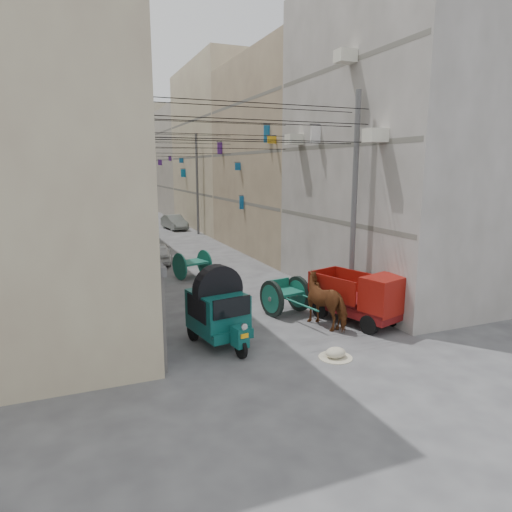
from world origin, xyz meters
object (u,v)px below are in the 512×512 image
tonga_cart (285,295)px  second_cart (192,264)px  horse (328,300)px  distant_car_white (158,253)px  feed_sack (336,353)px  distant_car_green (119,213)px  auto_rickshaw (218,309)px  distant_car_grey (174,222)px  mini_truck (365,300)px

tonga_cart → second_cart: (-1.80, 6.81, 0.00)m
horse → distant_car_white: (-3.50, 12.69, -0.29)m
horse → distant_car_white: bearing=-91.2°
second_cart → distant_car_white: bearing=85.5°
tonga_cart → feed_sack: (-0.42, -4.18, -0.54)m
feed_sack → distant_car_green: distant_car_green is taller
tonga_cart → distant_car_green: distant_car_green is taller
feed_sack → horse: horse is taller
auto_rickshaw → distant_car_grey: (4.39, 26.85, -0.48)m
auto_rickshaw → feed_sack: auto_rickshaw is taller
tonga_cart → distant_car_white: (-2.72, 11.00, -0.10)m
tonga_cart → distant_car_green: (-2.44, 35.47, -0.03)m
horse → tonga_cart: bearing=-81.8°
horse → distant_car_green: (-3.23, 37.16, -0.21)m
second_cart → distant_car_green: (-0.64, 28.66, -0.03)m
feed_sack → horse: (1.21, 2.49, 0.73)m
mini_truck → auto_rickshaw: bearing=159.9°
feed_sack → distant_car_grey: bearing=86.8°
distant_car_green → tonga_cart: bearing=109.8°
tonga_cart → distant_car_green: size_ratio=0.68×
distant_car_white → distant_car_green: (0.27, 24.48, 0.07)m
auto_rickshaw → feed_sack: 3.73m
auto_rickshaw → mini_truck: size_ratio=0.78×
mini_truck → horse: (-1.21, 0.43, -0.00)m
auto_rickshaw → tonga_cart: bearing=20.5°
horse → distant_car_grey: 26.68m
distant_car_white → distant_car_grey: distant_car_grey is taller
feed_sack → distant_car_grey: distant_car_grey is taller
tonga_cart → distant_car_white: tonga_cart is taller
tonga_cart → distant_car_white: bearing=92.3°
second_cart → horse: size_ratio=0.86×
second_cart → distant_car_grey: second_cart is taller
second_cart → distant_car_white: size_ratio=0.52×
second_cart → feed_sack: size_ratio=2.98×
mini_truck → distant_car_white: bearing=92.5°
distant_car_grey → feed_sack: bearing=-100.5°
distant_car_green → mini_truck: bearing=112.6°
feed_sack → distant_car_green: (-2.02, 39.66, 0.52)m
mini_truck → second_cart: size_ratio=1.97×
second_cart → distant_car_white: 4.29m
mini_truck → second_cart: 9.70m
distant_car_white → distant_car_grey: 14.53m
auto_rickshaw → distant_car_green: size_ratio=0.60×
distant_car_green → distant_car_white: bearing=105.2°
tonga_cart → distant_car_white: 11.33m
second_cart → horse: (2.58, -8.50, 0.18)m
feed_sack → distant_car_grey: 29.22m
feed_sack → distant_car_grey: size_ratio=0.16×
auto_rickshaw → distant_car_grey: bearing=70.8°
horse → distant_car_green: bearing=-101.6°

